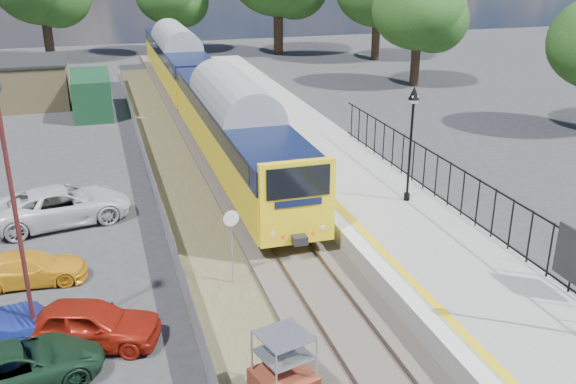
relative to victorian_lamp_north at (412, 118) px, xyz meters
name	(u,v)px	position (x,y,z in m)	size (l,w,h in m)	color
ground	(335,318)	(-5.30, -6.00, -4.30)	(120.00, 120.00, 0.00)	#2D2D30
track_bed	(246,201)	(-5.77, 3.67, -4.21)	(5.90, 80.00, 0.29)	#473F38
platform	(361,196)	(-1.10, 2.00, -3.85)	(5.00, 70.00, 0.90)	gray
platform_edge	(316,191)	(-3.16, 2.00, -3.39)	(0.90, 70.00, 0.01)	silver
victorian_lamp_north	(412,118)	(0.00, 0.00, 0.00)	(0.44, 0.44, 4.60)	black
palisade_fence	(490,210)	(1.25, -3.76, -2.46)	(0.12, 26.00, 2.00)	black
wire_fence	(152,181)	(-9.50, 6.00, -3.70)	(0.06, 52.00, 1.20)	#999EA3
outbuilding	(23,85)	(-16.21, 25.21, -2.78)	(10.80, 10.10, 3.12)	#9B8757
train	(199,84)	(-5.30, 18.21, -1.96)	(2.82, 40.83, 3.51)	yellow
brick_plinth	(284,373)	(-7.91, -9.37, -3.29)	(1.60, 1.60, 2.09)	brown
speed_sign	(232,235)	(-7.80, -3.09, -2.52)	(0.53, 0.14, 2.64)	#999EA3
carpark_lamp	(15,209)	(-13.78, -5.00, -0.13)	(0.25, 0.50, 7.35)	#4A1918
car_green	(17,366)	(-14.10, -6.66, -3.70)	(1.97, 4.28, 1.19)	#15311E
car_red	(89,324)	(-12.35, -5.28, -3.63)	(1.58, 3.94, 1.34)	maroon
car_yellow	(29,268)	(-14.20, -1.05, -3.77)	(1.49, 3.66, 1.06)	gold
car_white	(62,205)	(-13.26, 3.82, -3.55)	(2.48, 5.38, 1.50)	silver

